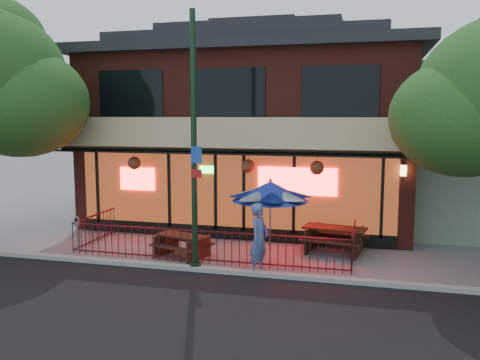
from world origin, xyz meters
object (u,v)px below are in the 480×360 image
object	(u,v)px
picnic_table_left	(182,242)
parking_meter_near	(77,231)
pedestrian	(259,239)
picnic_table_right	(334,236)
street_light	(194,156)
patio_umbrella	(270,191)

from	to	relation	value
picnic_table_left	parking_meter_near	distance (m)	3.08
parking_meter_near	pedestrian	bearing A→B (deg)	0.53
picnic_table_right	pedestrian	world-z (taller)	pedestrian
picnic_table_left	street_light	bearing A→B (deg)	-53.97
street_light	picnic_table_left	xyz separation A→B (m)	(-0.80, 1.10, -2.70)
patio_umbrella	pedestrian	xyz separation A→B (m)	(-0.09, -1.05, -1.15)
street_light	picnic_table_right	world-z (taller)	street_light
street_light	picnic_table_right	distance (m)	5.23
patio_umbrella	pedestrian	size ratio (longest dim) A/B	1.28
picnic_table_left	parking_meter_near	world-z (taller)	parking_meter_near
street_light	pedestrian	xyz separation A→B (m)	(1.79, 0.05, -2.18)
picnic_table_left	patio_umbrella	size ratio (longest dim) A/B	0.76
street_light	pedestrian	bearing A→B (deg)	1.69
street_light	picnic_table_right	bearing A→B (deg)	37.33
pedestrian	parking_meter_near	xyz separation A→B (m)	(-5.45, -0.05, -0.09)
picnic_table_right	pedestrian	distance (m)	3.27
street_light	parking_meter_near	world-z (taller)	street_light
pedestrian	parking_meter_near	size ratio (longest dim) A/B	1.49
street_light	picnic_table_right	size ratio (longest dim) A/B	3.30
picnic_table_left	patio_umbrella	distance (m)	3.16
picnic_table_right	patio_umbrella	bearing A→B (deg)	-136.26
pedestrian	street_light	bearing A→B (deg)	105.99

